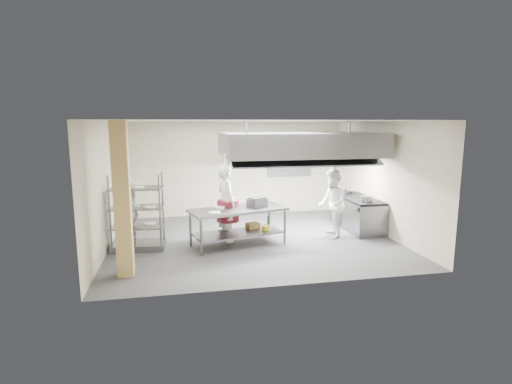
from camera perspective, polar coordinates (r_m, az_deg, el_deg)
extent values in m
plane|color=#38383B|center=(10.29, -0.39, -6.81)|extent=(7.00, 7.00, 0.00)
plane|color=silver|center=(9.87, -0.41, 10.13)|extent=(7.00, 7.00, 0.00)
plane|color=tan|center=(12.90, -2.93, 3.36)|extent=(7.00, 0.00, 7.00)
plane|color=tan|center=(9.93, -20.66, 0.81)|extent=(0.00, 6.00, 6.00)
plane|color=tan|center=(11.17, 17.53, 1.92)|extent=(0.00, 6.00, 6.00)
cube|color=tan|center=(7.99, -18.56, -1.12)|extent=(0.30, 0.30, 3.00)
cube|color=slate|center=(10.59, 6.15, 6.80)|extent=(4.00, 2.50, 0.60)
cube|color=white|center=(10.37, 1.35, 5.02)|extent=(1.60, 0.12, 0.04)
cube|color=white|center=(10.91, 10.65, 5.09)|extent=(1.60, 0.12, 0.04)
cube|color=slate|center=(13.13, 4.98, 3.45)|extent=(1.50, 0.28, 0.04)
cube|color=slate|center=(9.66, -2.59, -2.55)|extent=(2.49, 1.53, 0.06)
cube|color=slate|center=(9.80, -2.56, -5.86)|extent=(2.28, 1.39, 0.04)
cube|color=gray|center=(11.60, 14.25, -3.07)|extent=(0.80, 2.00, 0.84)
cube|color=black|center=(11.51, 14.35, -0.89)|extent=(0.78, 1.96, 0.06)
imported|color=silver|center=(9.99, -4.28, -1.64)|extent=(0.65, 0.81, 1.93)
imported|color=silver|center=(10.50, 10.85, -1.66)|extent=(0.81, 0.97, 1.78)
imported|color=white|center=(9.85, -17.68, -2.79)|extent=(0.67, 1.10, 1.75)
cube|color=slate|center=(9.82, 0.16, -1.53)|extent=(0.54, 0.51, 0.21)
cube|color=brown|center=(10.13, -0.46, -4.81)|extent=(0.38, 0.32, 0.14)
cylinder|color=gray|center=(10.88, 15.22, -0.96)|extent=(0.22, 0.22, 0.15)
cylinder|color=white|center=(9.82, -16.48, -4.54)|extent=(0.28, 0.28, 0.05)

